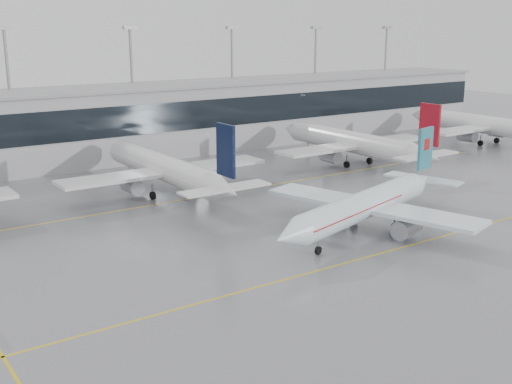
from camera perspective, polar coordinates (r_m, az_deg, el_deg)
ground at (r=62.33m, az=6.36°, el=-6.73°), size 320.00×320.00×0.00m
taxi_line_main at (r=62.32m, az=6.36°, el=-6.72°), size 120.00×0.25×0.01m
taxi_line_north at (r=85.99m, az=-6.86°, el=-0.76°), size 120.00×0.25×0.01m
terminal at (r=113.53m, az=-14.64°, el=5.67°), size 180.00×15.00×12.00m
terminal_glass at (r=106.33m, az=-13.25°, el=6.01°), size 180.00×0.20×5.00m
terminal_roof at (r=112.80m, az=-14.84°, el=8.79°), size 182.00×16.00×0.40m
light_masts at (r=118.33m, az=-15.90°, el=9.52°), size 156.40×1.00×22.60m
air_canada_jet at (r=73.11m, az=10.06°, el=-1.04°), size 32.91×26.10×10.16m
parked_jet_c at (r=88.30m, az=-8.07°, el=2.08°), size 29.64×36.96×11.72m
parked_jet_d at (r=108.27m, az=8.71°, el=4.34°), size 29.64×36.96×11.72m
parked_jet_e at (r=134.54m, az=19.68°, el=5.62°), size 29.64×36.96×11.72m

